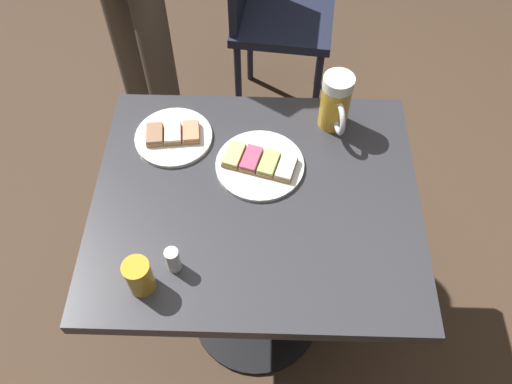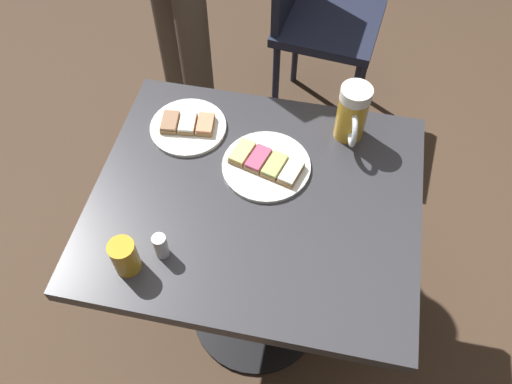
# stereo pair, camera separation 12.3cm
# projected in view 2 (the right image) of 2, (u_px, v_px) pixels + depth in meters

# --- Properties ---
(ground_plane) EXTENTS (6.00, 6.00, 0.00)m
(ground_plane) POSITION_uv_depth(u_px,v_px,m) (256.00, 312.00, 1.83)
(ground_plane) COLOR #4C3828
(cafe_table) EXTENTS (0.67, 0.78, 0.72)m
(cafe_table) POSITION_uv_depth(u_px,v_px,m) (256.00, 231.00, 1.38)
(cafe_table) COLOR black
(cafe_table) RESTS_ON ground_plane
(plate_near) EXTENTS (0.22, 0.22, 0.03)m
(plate_near) POSITION_uv_depth(u_px,v_px,m) (266.00, 165.00, 1.29)
(plate_near) COLOR white
(plate_near) RESTS_ON cafe_table
(plate_far) EXTENTS (0.20, 0.20, 0.03)m
(plate_far) POSITION_uv_depth(u_px,v_px,m) (188.00, 126.00, 1.36)
(plate_far) COLOR white
(plate_far) RESTS_ON cafe_table
(beer_mug) EXTENTS (0.13, 0.08, 0.16)m
(beer_mug) POSITION_uv_depth(u_px,v_px,m) (352.00, 114.00, 1.29)
(beer_mug) COLOR gold
(beer_mug) RESTS_ON cafe_table
(beer_glass_small) EXTENTS (0.06, 0.06, 0.09)m
(beer_glass_small) POSITION_uv_depth(u_px,v_px,m) (125.00, 257.00, 1.10)
(beer_glass_small) COLOR gold
(beer_glass_small) RESTS_ON cafe_table
(salt_shaker) EXTENTS (0.03, 0.03, 0.07)m
(salt_shaker) POSITION_uv_depth(u_px,v_px,m) (161.00, 246.00, 1.13)
(salt_shaker) COLOR silver
(salt_shaker) RESTS_ON cafe_table
(cafe_chair) EXTENTS (0.42, 0.42, 0.92)m
(cafe_chair) POSITION_uv_depth(u_px,v_px,m) (314.00, 7.00, 1.96)
(cafe_chair) COLOR #1E2338
(cafe_chair) RESTS_ON ground_plane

